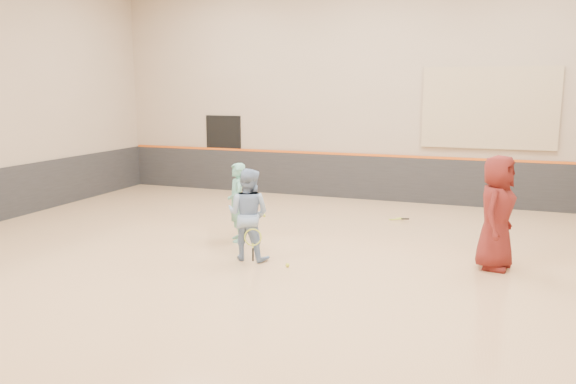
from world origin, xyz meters
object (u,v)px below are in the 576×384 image
(instructor, at_px, (248,214))
(young_man, at_px, (497,213))
(girl, at_px, (237,202))
(spare_racket, at_px, (396,216))

(instructor, height_order, young_man, young_man)
(girl, distance_m, spare_racket, 4.00)
(girl, distance_m, instructor, 1.25)
(girl, xyz_separation_m, spare_racket, (2.64, 2.92, -0.68))
(girl, xyz_separation_m, young_man, (4.76, -0.10, 0.18))
(young_man, xyz_separation_m, spare_racket, (-2.12, 3.02, -0.86))
(spare_racket, bearing_deg, girl, -132.16)
(young_man, relative_size, spare_racket, 2.56)
(girl, xyz_separation_m, instructor, (0.70, -1.03, 0.03))
(young_man, distance_m, spare_racket, 3.79)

